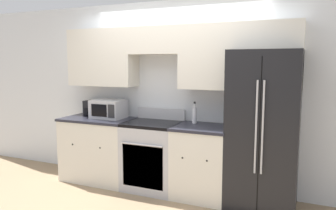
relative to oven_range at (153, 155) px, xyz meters
name	(u,v)px	position (x,y,z in m)	size (l,w,h in m)	color
ground_plane	(158,199)	(0.23, -0.31, -0.47)	(12.00, 12.00, 0.00)	#937A5B
wall_back	(177,80)	(0.24, 0.27, 1.04)	(8.00, 0.39, 2.60)	silver
lower_cabinets_left	(99,149)	(-0.89, 0.00, 0.00)	(1.06, 0.64, 0.94)	silver
lower_cabinets_right	(202,162)	(0.71, 0.00, 0.00)	(0.71, 0.64, 0.94)	silver
oven_range	(153,155)	(0.00, 0.00, 0.00)	(0.73, 0.65, 1.10)	#B7B7BC
refrigerator	(264,129)	(1.46, 0.06, 0.47)	(0.81, 0.77, 1.89)	black
microwave	(108,109)	(-0.75, 0.06, 0.60)	(0.46, 0.36, 0.27)	#B7B7BC
bottle	(195,115)	(0.55, 0.16, 0.58)	(0.06, 0.06, 0.29)	silver
coffee_maker	(90,108)	(-1.15, 0.16, 0.57)	(0.16, 0.26, 0.23)	black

